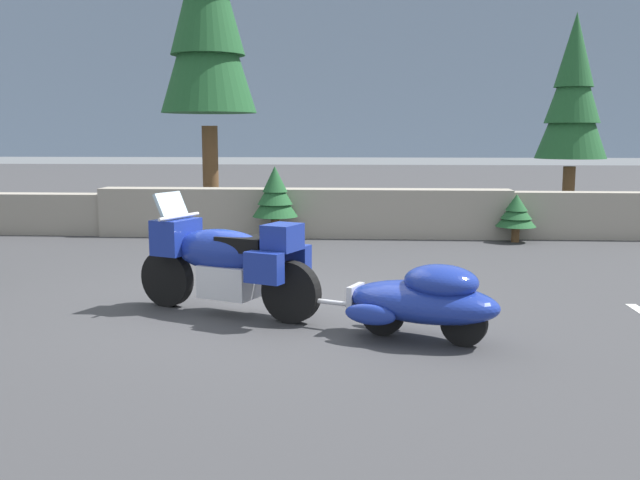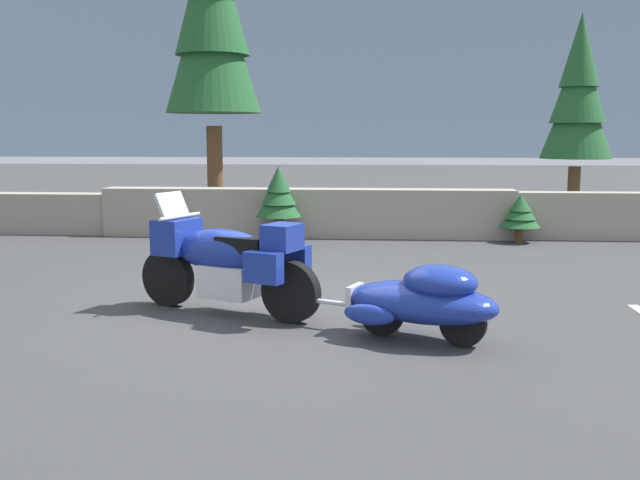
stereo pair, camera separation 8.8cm
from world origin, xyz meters
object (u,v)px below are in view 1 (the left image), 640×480
object	(u,v)px
touring_motorcycle	(225,259)
pine_tree_secondary	(573,94)
pine_tree_tall	(207,8)
car_shaped_trailer	(424,299)

from	to	relation	value
touring_motorcycle	pine_tree_secondary	size ratio (longest dim) A/B	0.48
pine_tree_tall	pine_tree_secondary	size ratio (longest dim) A/B	1.67
touring_motorcycle	pine_tree_secondary	distance (m)	10.22
pine_tree_tall	pine_tree_secondary	bearing A→B (deg)	-1.50
pine_tree_tall	car_shaped_trailer	bearing A→B (deg)	-66.05
touring_motorcycle	car_shaped_trailer	distance (m)	2.31
touring_motorcycle	pine_tree_tall	world-z (taller)	pine_tree_tall
car_shaped_trailer	pine_tree_secondary	bearing A→B (deg)	66.85
touring_motorcycle	car_shaped_trailer	world-z (taller)	touring_motorcycle
touring_motorcycle	pine_tree_tall	size ratio (longest dim) A/B	0.29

